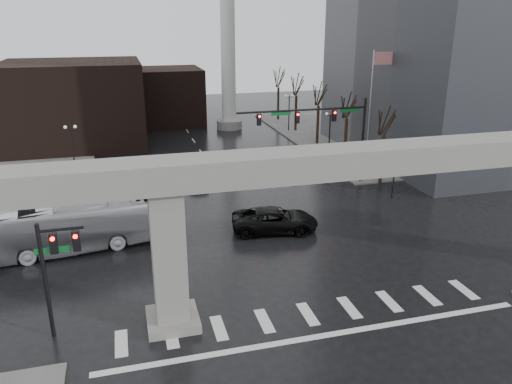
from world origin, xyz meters
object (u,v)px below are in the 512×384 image
at_px(far_car, 196,175).
at_px(signal_mast_arm, 325,124).
at_px(pickup_truck, 275,220).
at_px(city_bus, 64,228).

bearing_deg(far_car, signal_mast_arm, -21.30).
height_order(pickup_truck, city_bus, city_bus).
height_order(signal_mast_arm, far_car, signal_mast_arm).
height_order(signal_mast_arm, city_bus, signal_mast_arm).
bearing_deg(far_car, pickup_truck, -75.26).
xyz_separation_m(signal_mast_arm, far_car, (-11.34, 3.94, -5.05)).
bearing_deg(signal_mast_arm, far_car, 160.83).
height_order(pickup_truck, far_car, pickup_truck).
height_order(city_bus, far_car, city_bus).
xyz_separation_m(pickup_truck, city_bus, (-14.53, 0.53, 0.82)).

